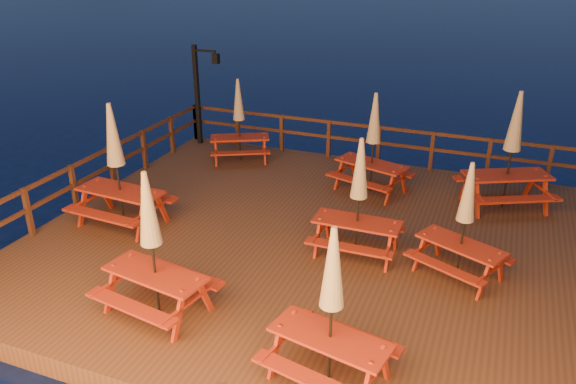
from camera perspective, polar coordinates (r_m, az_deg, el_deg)
name	(u,v)px	position (r m, az deg, el deg)	size (l,w,h in m)	color
ground	(323,257)	(12.04, 3.62, -6.57)	(500.00, 500.00, 0.00)	black
deck	(324,248)	(11.94, 3.65, -5.74)	(12.00, 10.00, 0.40)	#492C17
deck_piles	(323,269)	(12.19, 3.59, -7.78)	(11.44, 9.44, 1.40)	#371A11
railing	(349,176)	(13.05, 6.20, 1.58)	(11.80, 9.75, 1.10)	#371A11
lamp_post	(201,86)	(17.21, -8.80, 10.56)	(0.85, 0.18, 3.00)	black
picnic_table_0	(331,304)	(7.71, 4.43, -11.31)	(1.95, 1.71, 2.43)	maroon
picnic_table_1	(239,119)	(15.82, -5.00, 7.39)	(2.07, 1.94, 2.34)	maroon
picnic_table_2	(373,142)	(13.80, 8.64, 5.08)	(2.11, 1.91, 2.51)	maroon
picnic_table_3	(359,196)	(10.84, 7.19, -0.41)	(1.71, 1.41, 2.43)	maroon
picnic_table_4	(512,149)	(13.68, 21.77, 4.06)	(2.45, 2.30, 2.78)	maroon
picnic_table_5	(152,243)	(9.27, -13.68, -5.01)	(1.99, 1.73, 2.55)	maroon
picnic_table_6	(465,219)	(10.54, 17.52, -2.66)	(1.99, 1.85, 2.27)	maroon
picnic_table_7	(116,164)	(12.45, -17.04, 2.77)	(2.02, 1.70, 2.74)	maroon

